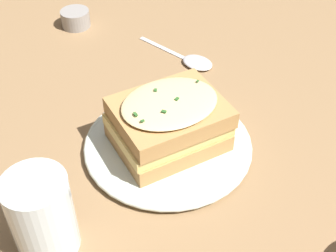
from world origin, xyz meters
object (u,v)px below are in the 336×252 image
Objects in this scene: dinner_plate at (168,145)px; spoon at (193,61)px; sandwich at (169,121)px; water_glass at (42,215)px; condiment_pot at (75,19)px.

dinner_plate reaches higher than spoon.
water_glass reaches higher than sandwich.
condiment_pot is at bearing 111.53° from sandwich.
sandwich is 1.31× the size of spoon.
sandwich is (0.00, 0.00, 0.04)m from dinner_plate.
spoon is at bearing 71.88° from sandwich.
sandwich is at bearing 42.11° from water_glass.
water_glass is at bearing -138.21° from dinner_plate.
water_glass is (-0.15, -0.13, 0.04)m from dinner_plate.
sandwich is 0.37m from condiment_pot.
sandwich is at bearing -68.47° from condiment_pot.
spoon is at bearing 57.15° from water_glass.
spoon is at bearing -36.10° from condiment_pot.
condiment_pot reaches higher than dinner_plate.
dinner_plate is at bearing -68.75° from condiment_pot.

